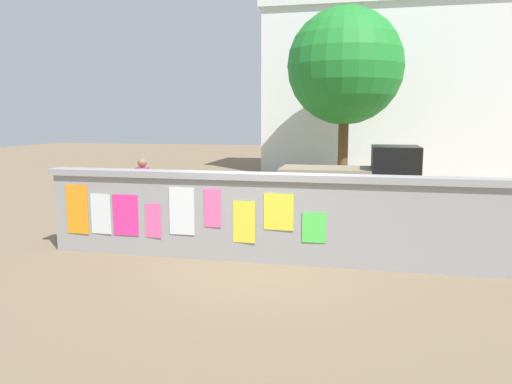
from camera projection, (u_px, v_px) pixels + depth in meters
The scene contains 9 objects.
ground at pixel (312, 195), 16.68m from camera, with size 60.00×60.00×0.00m, color #7A664C.
poster_wall at pixel (264, 216), 8.83m from camera, with size 8.44×0.42×1.61m.
auto_rickshaw_truck at pixel (356, 181), 13.18m from camera, with size 3.62×1.55×1.85m.
motorcycle at pixel (187, 193), 14.01m from camera, with size 1.90×0.56×0.87m.
bicycle_near at pixel (300, 226), 10.22m from camera, with size 1.71×0.44×0.95m.
bicycle_far at pixel (436, 231), 9.71m from camera, with size 1.71×0.44×0.95m.
person_walking at pixel (143, 184), 11.88m from camera, with size 0.43×0.43×1.62m.
tree_roadside at pixel (345, 67), 18.47m from camera, with size 4.35×4.35×6.66m.
building_background at pixel (407, 88), 23.25m from camera, with size 13.32×5.06×7.92m.
Camera 1 is at (1.72, -8.50, 2.57)m, focal length 34.68 mm.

